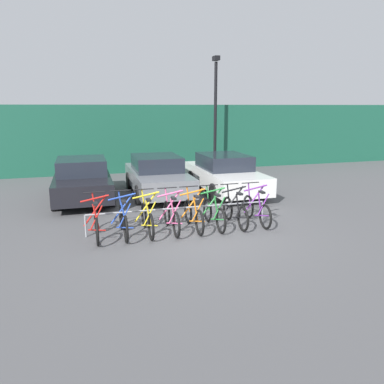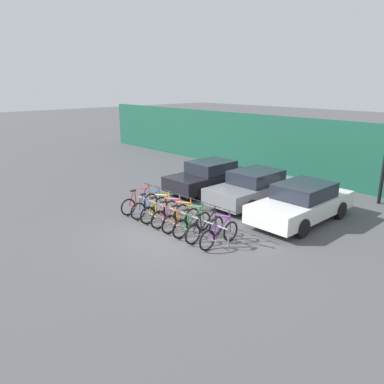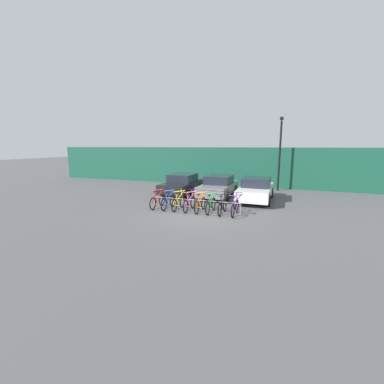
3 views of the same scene
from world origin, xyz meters
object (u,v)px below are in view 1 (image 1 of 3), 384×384
at_px(bike_rack, 180,210).
at_px(car_black, 82,179).
at_px(bicycle_orange, 194,215).
at_px(car_white, 224,174).
at_px(bicycle_blue, 123,221).
at_px(bicycle_green, 214,213).
at_px(lamp_post, 215,108).
at_px(bicycle_yellow, 147,219).
at_px(bicycle_purple, 256,210).
at_px(car_grey, 157,175).
at_px(bicycle_red, 96,223).
at_px(bicycle_black, 235,212).
at_px(bicycle_pink, 171,217).

relative_size(bike_rack, car_black, 1.13).
xyz_separation_m(bicycle_orange, car_white, (2.32, 3.79, 0.31)).
bearing_deg(bicycle_blue, bike_rack, 8.68).
bearing_deg(bicycle_green, lamp_post, 68.00).
relative_size(bicycle_yellow, car_white, 0.38).
bearing_deg(bicycle_yellow, bicycle_purple, -3.75).
relative_size(bicycle_blue, bicycle_green, 1.00).
relative_size(car_grey, lamp_post, 0.81).
height_order(bicycle_red, bicycle_green, same).
relative_size(bicycle_black, car_white, 0.38).
bearing_deg(bicycle_yellow, bicycle_blue, 176.25).
distance_m(bike_rack, bicycle_purple, 2.12).
distance_m(bicycle_pink, bicycle_orange, 0.59).
bearing_deg(bicycle_yellow, bicycle_pink, -3.75).
xyz_separation_m(bicycle_red, bicycle_purple, (4.23, 0.00, 0.00)).
relative_size(bicycle_yellow, car_grey, 0.40).
xyz_separation_m(bicycle_green, car_grey, (-0.69, 4.14, 0.31)).
distance_m(bicycle_red, bicycle_blue, 0.65).
bearing_deg(car_grey, bicycle_orange, -88.14).
bearing_deg(lamp_post, bike_rack, -115.67).
xyz_separation_m(car_grey, lamp_post, (3.56, 3.84, 2.32)).
relative_size(bicycle_yellow, lamp_post, 0.32).
bearing_deg(bicycle_orange, car_white, 56.69).
bearing_deg(car_grey, car_black, -179.85).
bearing_deg(lamp_post, car_black, -148.00).
distance_m(bicycle_orange, lamp_post, 9.07).
relative_size(bicycle_blue, bicycle_yellow, 1.00).
xyz_separation_m(bicycle_blue, bicycle_purple, (3.58, 0.00, 0.00)).
bearing_deg(bicycle_purple, car_black, 140.52).
xyz_separation_m(bicycle_yellow, bicycle_black, (2.36, 0.00, 0.00)).
distance_m(bicycle_red, bicycle_green, 3.00).
bearing_deg(bicycle_blue, bicycle_orange, 2.89).
xyz_separation_m(bike_rack, bicycle_black, (1.49, -0.15, -0.12)).
distance_m(bicycle_green, bicycle_purple, 1.23).
xyz_separation_m(bicycle_pink, bicycle_orange, (0.59, 0.00, 0.00)).
distance_m(bicycle_pink, car_black, 4.66).
xyz_separation_m(bike_rack, bicycle_red, (-2.11, -0.15, -0.12)).
distance_m(bike_rack, bicycle_red, 2.12).
xyz_separation_m(bicycle_pink, car_black, (-2.13, 4.13, 0.31)).
relative_size(bicycle_red, bicycle_yellow, 1.00).
bearing_deg(car_black, car_white, -3.85).
bearing_deg(bicycle_black, car_grey, 108.10).
relative_size(car_grey, car_white, 0.96).
bearing_deg(bicycle_green, bicycle_yellow, 177.82).
relative_size(car_black, lamp_post, 0.79).
bearing_deg(bicycle_orange, lamp_post, 64.81).
relative_size(bicycle_red, bicycle_green, 1.00).
distance_m(bicycle_pink, car_white, 4.79).
relative_size(bike_rack, bicycle_red, 2.79).
relative_size(bicycle_purple, car_black, 0.41).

